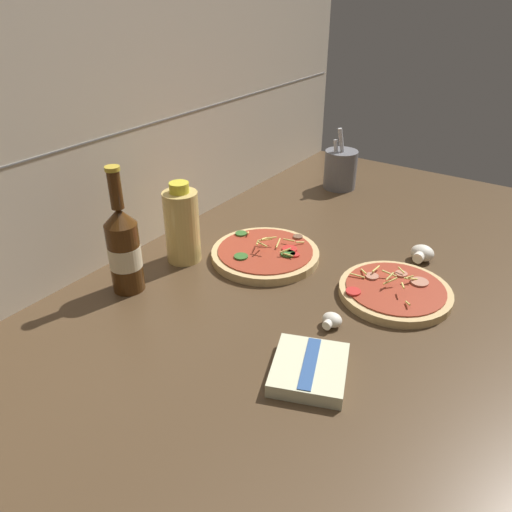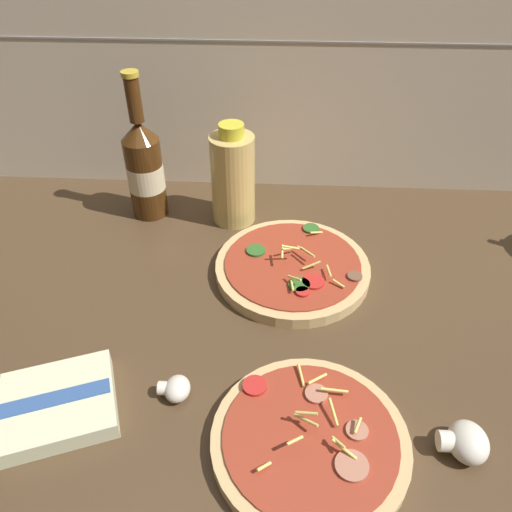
{
  "view_description": "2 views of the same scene",
  "coord_description": "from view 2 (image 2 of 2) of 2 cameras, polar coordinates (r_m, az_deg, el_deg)",
  "views": [
    {
      "loc": [
        -80.41,
        -36.19,
        58.06
      ],
      "look_at": [
        -9.58,
        12.51,
        9.91
      ],
      "focal_mm": 35.0,
      "sensor_mm": 36.0,
      "label": 1
    },
    {
      "loc": [
        -0.71,
        -42.51,
        54.37
      ],
      "look_at": [
        -3.96,
        16.25,
        6.91
      ],
      "focal_mm": 35.0,
      "sensor_mm": 36.0,
      "label": 2
    }
  ],
  "objects": [
    {
      "name": "counter_slab",
      "position": [
        0.68,
        2.64,
        -12.5
      ],
      "size": [
        160.0,
        90.0,
        2.5
      ],
      "color": "#4C3823",
      "rests_on": "ground"
    },
    {
      "name": "tile_backsplash",
      "position": [
        0.91,
        3.81,
        23.33
      ],
      "size": [
        160.0,
        1.13,
        60.0
      ],
      "color": "beige",
      "rests_on": "ground"
    },
    {
      "name": "pizza_near",
      "position": [
        0.59,
        6.19,
        -20.24
      ],
      "size": [
        22.15,
        22.15,
        4.82
      ],
      "color": "tan",
      "rests_on": "counter_slab"
    },
    {
      "name": "pizza_far",
      "position": [
        0.79,
        4.19,
        -1.36
      ],
      "size": [
        24.26,
        24.26,
        5.71
      ],
      "color": "tan",
      "rests_on": "counter_slab"
    },
    {
      "name": "beer_bottle",
      "position": [
        0.9,
        -12.62,
        9.83
      ],
      "size": [
        6.46,
        6.46,
        25.96
      ],
      "color": "#47280F",
      "rests_on": "counter_slab"
    },
    {
      "name": "oil_bottle",
      "position": [
        0.87,
        -2.65,
        8.9
      ],
      "size": [
        7.61,
        7.61,
        18.22
      ],
      "color": "#D6B766",
      "rests_on": "counter_slab"
    },
    {
      "name": "mushroom_left",
      "position": [
        0.63,
        -9.16,
        -14.74
      ],
      "size": [
        3.92,
        3.74,
        2.62
      ],
      "color": "white",
      "rests_on": "counter_slab"
    },
    {
      "name": "mushroom_right",
      "position": [
        0.63,
        22.81,
        -19.01
      ],
      "size": [
        5.43,
        5.17,
        3.62
      ],
      "color": "white",
      "rests_on": "counter_slab"
    },
    {
      "name": "dish_towel",
      "position": [
        0.66,
        -21.63,
        -15.51
      ],
      "size": [
        16.2,
        15.39,
        2.56
      ],
      "color": "beige",
      "rests_on": "counter_slab"
    }
  ]
}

